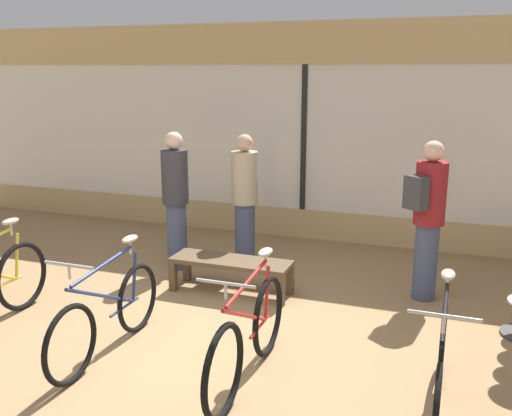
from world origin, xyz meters
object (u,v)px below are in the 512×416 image
at_px(bicycle_right, 249,337).
at_px(customer_near_rack, 176,198).
at_px(display_bench, 231,265).
at_px(customer_by_window, 428,216).
at_px(customer_mid_floor, 245,198).
at_px(bicycle_far_right, 440,367).
at_px(bicycle_left, 108,314).

relative_size(bicycle_right, customer_near_rack, 0.99).
bearing_deg(display_bench, customer_near_rack, 150.55).
height_order(display_bench, customer_by_window, customer_by_window).
bearing_deg(bicycle_right, display_bench, 116.53).
xyz_separation_m(bicycle_right, display_bench, (-0.87, 1.74, -0.07)).
xyz_separation_m(display_bench, customer_near_rack, (-0.98, 0.56, 0.61)).
bearing_deg(customer_mid_floor, bicycle_right, -68.48).
bearing_deg(bicycle_far_right, bicycle_right, -178.36).
xyz_separation_m(customer_near_rack, customer_mid_floor, (0.81, 0.36, -0.02)).
xyz_separation_m(customer_by_window, customer_mid_floor, (-2.28, 0.35, -0.05)).
bearing_deg(customer_near_rack, customer_by_window, 0.22).
bearing_deg(customer_by_window, display_bench, -164.93).
bearing_deg(customer_by_window, customer_mid_floor, 171.40).
bearing_deg(bicycle_right, customer_by_window, 61.86).
distance_m(bicycle_far_right, customer_by_window, 2.36).
distance_m(display_bench, customer_by_window, 2.27).
distance_m(bicycle_left, display_bench, 1.80).
height_order(customer_near_rack, customer_by_window, customer_by_window).
height_order(bicycle_far_right, customer_mid_floor, customer_mid_floor).
height_order(bicycle_right, display_bench, bicycle_right).
bearing_deg(bicycle_far_right, display_bench, 144.37).
bearing_deg(bicycle_left, customer_near_rack, 102.12).
bearing_deg(bicycle_left, bicycle_far_right, 0.56).
bearing_deg(customer_by_window, customer_near_rack, -179.78).
xyz_separation_m(customer_near_rack, customer_by_window, (3.09, 0.01, 0.03)).
relative_size(bicycle_right, customer_mid_floor, 1.01).
distance_m(bicycle_far_right, customer_near_rack, 4.08).
distance_m(bicycle_left, customer_mid_floor, 2.71).
bearing_deg(display_bench, bicycle_right, -63.47).
xyz_separation_m(bicycle_far_right, customer_mid_floor, (-2.55, 2.61, 0.53)).
bearing_deg(bicycle_right, customer_near_rack, 128.88).
distance_m(customer_near_rack, customer_mid_floor, 0.88).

